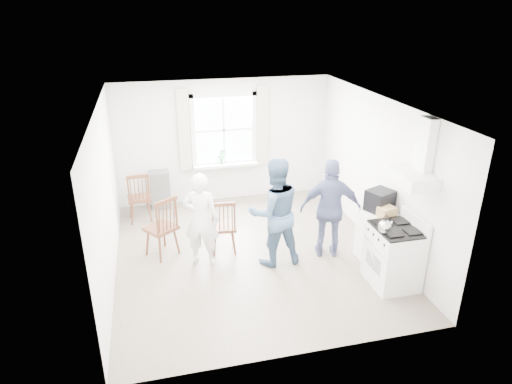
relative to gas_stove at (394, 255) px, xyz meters
The scene contains 16 objects.
room_shell 2.48m from the gas_stove, 144.75° to the left, with size 4.62×5.12×2.64m.
window_assembly 4.36m from the gas_stove, 116.71° to the left, with size 1.88×0.24×1.70m.
range_hood 1.43m from the gas_stove, ahead, with size 0.45×0.76×0.94m.
shelf_unit 4.95m from the gas_stove, 131.97° to the left, with size 0.40×0.30×0.80m, color slate.
gas_stove is the anchor object (origin of this frame).
kettle 0.61m from the gas_stove, 165.44° to the right, with size 0.19×0.19×0.26m.
low_cabinet 0.70m from the gas_stove, 84.32° to the left, with size 0.50×0.55×0.90m, color white.
stereo_stack 0.94m from the gas_stove, 83.58° to the left, with size 0.49×0.47×0.35m.
cardboard_box 0.68m from the gas_stove, 81.40° to the left, with size 0.27×0.19×0.17m, color tan.
windsor_chair_a 4.82m from the gas_stove, 140.62° to the left, with size 0.47×0.46×1.03m.
windsor_chair_b 2.78m from the gas_stove, 147.73° to the left, with size 0.46×0.45×1.00m.
windsor_chair_c 3.69m from the gas_stove, 154.09° to the left, with size 0.64×0.64×1.10m.
person_left 3.04m from the gas_stove, 155.32° to the left, with size 0.58×0.58×1.60m, color white.
person_mid 1.94m from the gas_stove, 147.40° to the left, with size 0.89×0.89×1.82m, color #445E7E.
person_right 1.26m from the gas_stove, 121.21° to the left, with size 1.01×1.01×1.72m, color navy.
potted_plant 4.24m from the gas_stove, 118.16° to the left, with size 0.18×0.18×0.33m, color #367940.
Camera 1 is at (-1.52, -6.67, 4.04)m, focal length 32.00 mm.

